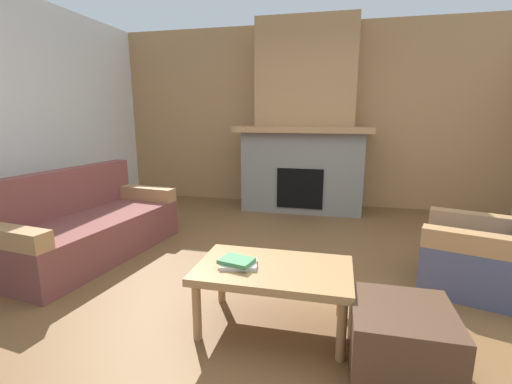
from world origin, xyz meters
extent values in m
plane|color=brown|center=(0.00, 0.00, 0.00)|extent=(9.00, 9.00, 0.00)
cube|color=#A87A4C|center=(0.00, 3.00, 1.35)|extent=(6.00, 0.12, 2.70)
cube|color=gray|center=(0.00, 2.59, 0.57)|extent=(1.70, 0.70, 1.15)
cube|color=black|center=(0.00, 2.26, 0.38)|extent=(0.64, 0.08, 0.56)
cube|color=#A87A4C|center=(0.00, 2.54, 1.19)|extent=(1.90, 0.82, 0.08)
cube|color=#A87A4C|center=(0.00, 2.69, 1.97)|extent=(1.40, 0.50, 1.47)
cube|color=brown|center=(-1.87, 0.28, 0.20)|extent=(1.07, 1.89, 0.40)
cube|color=brown|center=(-2.20, 0.33, 0.62)|extent=(0.39, 1.81, 0.45)
cube|color=#A87A4C|center=(-1.97, -0.53, 0.48)|extent=(0.85, 0.27, 0.15)
cube|color=#A87A4C|center=(-1.76, 1.10, 0.48)|extent=(0.85, 0.27, 0.15)
cube|color=#474C6B|center=(1.62, 0.42, 0.20)|extent=(0.95, 0.95, 0.40)
cube|color=#A87A4C|center=(1.72, 0.71, 0.48)|extent=(0.77, 0.36, 0.15)
cube|color=#A87A4C|center=(1.53, 0.12, 0.48)|extent=(0.77, 0.36, 0.15)
cube|color=#A87A4C|center=(0.13, -0.51, 0.41)|extent=(1.00, 0.60, 0.05)
cylinder|color=#A87A4C|center=(-0.31, -0.75, 0.19)|extent=(0.06, 0.06, 0.38)
cylinder|color=#A87A4C|center=(0.57, -0.75, 0.19)|extent=(0.06, 0.06, 0.38)
cylinder|color=#A87A4C|center=(-0.31, -0.27, 0.19)|extent=(0.06, 0.06, 0.38)
cylinder|color=#A87A4C|center=(0.57, -0.27, 0.19)|extent=(0.06, 0.06, 0.38)
cube|color=#4C3323|center=(0.88, -0.81, 0.20)|extent=(0.52, 0.52, 0.40)
cube|color=beige|center=(-0.09, -0.56, 0.44)|extent=(0.26, 0.21, 0.03)
cube|color=#3D7F4C|center=(-0.10, -0.56, 0.47)|extent=(0.24, 0.20, 0.03)
camera|label=1|loc=(0.50, -2.61, 1.39)|focal=24.83mm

